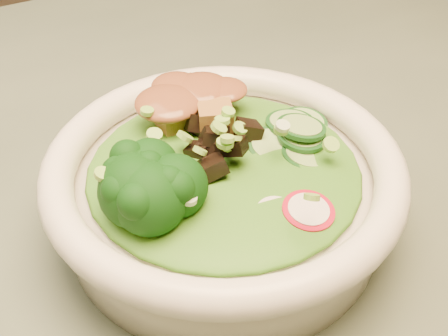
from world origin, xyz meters
name	(u,v)px	position (x,y,z in m)	size (l,w,h in m)	color
salad_bowl	(224,189)	(0.07, -0.02, 0.78)	(0.23, 0.23, 0.06)	white
lettuce_bed	(224,167)	(0.07, -0.02, 0.80)	(0.17, 0.17, 0.02)	#266515
broccoli_florets	(147,182)	(0.01, -0.02, 0.82)	(0.07, 0.06, 0.04)	black
radish_slices	(279,216)	(0.07, -0.08, 0.81)	(0.09, 0.03, 0.02)	#AF0D26
cucumber_slices	(298,129)	(0.12, -0.02, 0.81)	(0.06, 0.06, 0.03)	#97BF6A
mushroom_heap	(216,144)	(0.07, -0.01, 0.81)	(0.06, 0.06, 0.03)	black
tofu_cubes	(185,112)	(0.07, 0.03, 0.81)	(0.08, 0.05, 0.03)	olive
peanut_sauce	(184,98)	(0.07, 0.03, 0.82)	(0.06, 0.05, 0.01)	brown
scallion_garnish	(224,142)	(0.07, -0.02, 0.82)	(0.16, 0.16, 0.02)	#85C043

